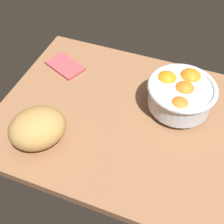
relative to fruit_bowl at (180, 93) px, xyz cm
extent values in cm
cube|color=#926342|center=(-15.29, -9.17, -7.87)|extent=(76.91, 60.45, 3.00)
cylinder|color=silver|center=(0.22, -0.41, -5.44)|extent=(8.60, 8.60, 1.85)
cylinder|color=silver|center=(0.22, -0.41, -0.85)|extent=(19.20, 19.20, 7.35)
torus|color=silver|center=(0.22, -0.41, 2.83)|extent=(20.80, 20.80, 1.60)
sphere|color=orange|center=(-5.11, 2.33, 0.78)|extent=(7.18, 7.18, 7.18)
sphere|color=orange|center=(0.84, -0.16, 0.75)|extent=(7.01, 7.01, 7.01)
sphere|color=orange|center=(0.75, -6.52, 0.65)|extent=(6.45, 6.45, 6.45)
sphere|color=orange|center=(1.43, 5.67, 0.84)|extent=(7.51, 7.51, 7.51)
ellipsoid|color=#B98948|center=(-34.43, -26.18, -1.32)|extent=(21.15, 21.25, 10.09)
cube|color=#AF484F|center=(-42.10, 4.91, -5.85)|extent=(15.55, 12.78, 1.04)
camera|label=1|loc=(2.42, -64.93, 62.95)|focal=46.67mm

